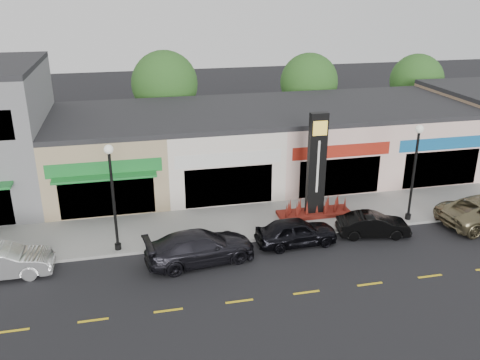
{
  "coord_description": "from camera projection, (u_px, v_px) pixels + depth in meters",
  "views": [
    {
      "loc": [
        -6.96,
        -20.77,
        12.58
      ],
      "look_at": [
        -1.4,
        4.0,
        2.74
      ],
      "focal_mm": 38.0,
      "sensor_mm": 36.0,
      "label": 1
    }
  ],
  "objects": [
    {
      "name": "ground",
      "position": [
        286.0,
        259.0,
        24.86
      ],
      "size": [
        120.0,
        120.0,
        0.0
      ],
      "primitive_type": "plane",
      "color": "black",
      "rests_on": "ground"
    },
    {
      "name": "tree_rear_east",
      "position": [
        417.0,
        80.0,
        44.6
      ],
      "size": [
        4.6,
        4.6,
        6.94
      ],
      "color": "#382619",
      "rests_on": "ground"
    },
    {
      "name": "shop_pink_w",
      "position": [
        313.0,
        139.0,
        35.56
      ],
      "size": [
        7.0,
        10.01,
        4.8
      ],
      "color": "beige",
      "rests_on": "ground"
    },
    {
      "name": "tree_rear_west",
      "position": [
        165.0,
        84.0,
        39.9
      ],
      "size": [
        5.2,
        5.2,
        7.83
      ],
      "color": "#382619",
      "rests_on": "ground"
    },
    {
      "name": "curb",
      "position": [
        274.0,
        238.0,
        26.75
      ],
      "size": [
        52.0,
        0.2,
        0.15
      ],
      "primitive_type": "cube",
      "color": "gray",
      "rests_on": "ground"
    },
    {
      "name": "car_dark_sedan",
      "position": [
        200.0,
        247.0,
        24.37
      ],
      "size": [
        2.9,
        5.57,
        1.54
      ],
      "primitive_type": "imported",
      "rotation": [
        0.0,
        0.0,
        1.71
      ],
      "color": "black",
      "rests_on": "ground"
    },
    {
      "name": "shop_cream",
      "position": [
        214.0,
        146.0,
        34.13
      ],
      "size": [
        7.0,
        10.01,
        4.8
      ],
      "color": "beige",
      "rests_on": "ground"
    },
    {
      "name": "lamp_west_near",
      "position": [
        112.0,
        188.0,
        24.25
      ],
      "size": [
        0.44,
        0.44,
        5.47
      ],
      "color": "black",
      "rests_on": "sidewalk"
    },
    {
      "name": "car_black_conv",
      "position": [
        373.0,
        225.0,
        26.92
      ],
      "size": [
        1.97,
        3.98,
        1.25
      ],
      "primitive_type": "imported",
      "rotation": [
        0.0,
        0.0,
        1.4
      ],
      "color": "black",
      "rests_on": "ground"
    },
    {
      "name": "tree_rear_mid",
      "position": [
        309.0,
        82.0,
        42.47
      ],
      "size": [
        4.8,
        4.8,
        7.29
      ],
      "color": "#382619",
      "rests_on": "ground"
    },
    {
      "name": "shop_pink_e",
      "position": [
        403.0,
        133.0,
        36.98
      ],
      "size": [
        7.0,
        10.01,
        4.8
      ],
      "color": "beige",
      "rests_on": "ground"
    },
    {
      "name": "pylon_sign",
      "position": [
        316.0,
        180.0,
        28.47
      ],
      "size": [
        4.2,
        1.3,
        6.0
      ],
      "color": "#5E1510",
      "rests_on": "sidewalk"
    },
    {
      "name": "car_white_van",
      "position": [
        0.0,
        261.0,
        23.13
      ],
      "size": [
        1.62,
        4.6,
        1.51
      ],
      "primitive_type": "imported",
      "rotation": [
        0.0,
        0.0,
        1.57
      ],
      "color": "silver",
      "rests_on": "ground"
    },
    {
      "name": "sidewalk",
      "position": [
        263.0,
        220.0,
        28.79
      ],
      "size": [
        52.0,
        4.3,
        0.15
      ],
      "primitive_type": "cube",
      "color": "gray",
      "rests_on": "ground"
    },
    {
      "name": "shop_beige",
      "position": [
        107.0,
        153.0,
        32.69
      ],
      "size": [
        7.0,
        10.85,
        4.8
      ],
      "color": "tan",
      "rests_on": "ground"
    },
    {
      "name": "car_black_sedan",
      "position": [
        296.0,
        232.0,
        26.0
      ],
      "size": [
        1.86,
        4.26,
        1.43
      ],
      "primitive_type": "imported",
      "rotation": [
        0.0,
        0.0,
        1.61
      ],
      "color": "black",
      "rests_on": "ground"
    },
    {
      "name": "lamp_east_near",
      "position": [
        415.0,
        163.0,
        27.51
      ],
      "size": [
        0.44,
        0.44,
        5.47
      ],
      "color": "black",
      "rests_on": "sidewalk"
    }
  ]
}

